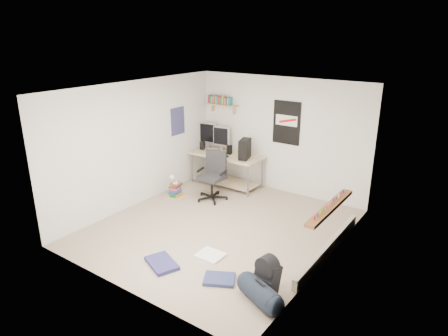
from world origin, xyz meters
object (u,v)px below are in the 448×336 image
Objects in this scene: desk at (226,170)px; book_stack at (176,190)px; office_chair at (212,177)px; backpack at (267,278)px; duffel_bag at (260,294)px.

book_stack is (-0.51, -1.17, -0.21)m from desk.
office_chair is at bearing 24.08° from book_stack.
office_chair is 0.87m from book_stack.
backpack is 0.99× the size of book_stack.
backpack is at bearing -51.42° from office_chair.
book_stack is (-0.73, -0.33, -0.34)m from office_chair.
duffel_bag is 1.34× the size of book_stack.
duffel_bag reaches higher than book_stack.
backpack is (2.50, -2.08, -0.29)m from office_chair.
desk is 3.87× the size of book_stack.
duffel_bag is at bearing -31.88° from book_stack.
office_chair reaches higher than desk.
office_chair reaches higher than book_stack.
desk is at bearing 154.02° from duffel_bag.
book_stack is at bearing -114.65° from desk.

